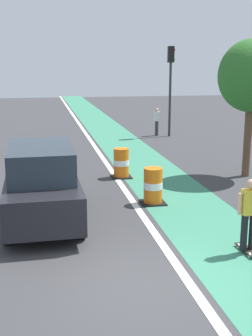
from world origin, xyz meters
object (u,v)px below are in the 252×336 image
Objects in this scene: skateboarder_on_lane at (249,214)px; parked_suv_nearest at (42,183)px; traffic_barrel_front at (153,186)px; traffic_barrel_mid at (121,163)px; traffic_light_corner at (171,75)px; street_tree_sidewalk at (252,77)px; pedestrian_crossing at (157,121)px.

parked_suv_nearest is at bearing 146.13° from skateboarder_on_lane.
traffic_barrel_mid is (-0.37, 3.27, 0.00)m from traffic_barrel_front.
traffic_light_corner reaches higher than parked_suv_nearest.
traffic_barrel_mid is 0.22× the size of street_tree_sidewalk.
skateboarder_on_lane is 0.33× the size of traffic_light_corner.
skateboarder_on_lane is 1.55× the size of traffic_barrel_mid.
traffic_barrel_front is at bearing -108.70° from traffic_light_corner.
skateboarder_on_lane is 0.34× the size of street_tree_sidewalk.
parked_suv_nearest is 0.93× the size of street_tree_sidewalk.
parked_suv_nearest reaches higher than traffic_barrel_mid.
street_tree_sidewalk is (4.25, 2.58, 3.14)m from traffic_barrel_front.
skateboarder_on_lane is 5.35m from parked_suv_nearest.
skateboarder_on_lane is at bearing -100.45° from traffic_light_corner.
traffic_barrel_mid is 10.47m from traffic_light_corner.
parked_suv_nearest is 8.69m from street_tree_sidewalk.
parked_suv_nearest is at bearing -155.22° from street_tree_sidewalk.
skateboarder_on_lane is at bearing -97.95° from pedestrian_crossing.
parked_suv_nearest is 3.43m from traffic_barrel_front.
skateboarder_on_lane is 7.66m from street_tree_sidewalk.
street_tree_sidewalk is (7.52, 3.47, 2.63)m from parked_suv_nearest.
street_tree_sidewalk is at bearing -89.34° from traffic_light_corner.
pedestrian_crossing is (-0.67, 0.37, -2.64)m from traffic_light_corner.
pedestrian_crossing is (6.74, 13.51, -0.17)m from parked_suv_nearest.
traffic_barrel_mid is 10.11m from pedestrian_crossing.
parked_suv_nearest is 0.91× the size of traffic_light_corner.
traffic_light_corner is at bearing -29.21° from pedestrian_crossing.
traffic_light_corner is (7.41, 13.13, 2.47)m from parked_suv_nearest.
traffic_barrel_mid is 5.63m from street_tree_sidewalk.
parked_suv_nearest is (-4.44, 2.98, 0.12)m from skateboarder_on_lane.
pedestrian_crossing is at bearing 67.65° from traffic_barrel_mid.
traffic_barrel_front is 13.09m from pedestrian_crossing.
skateboarder_on_lane is at bearing -115.56° from street_tree_sidewalk.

